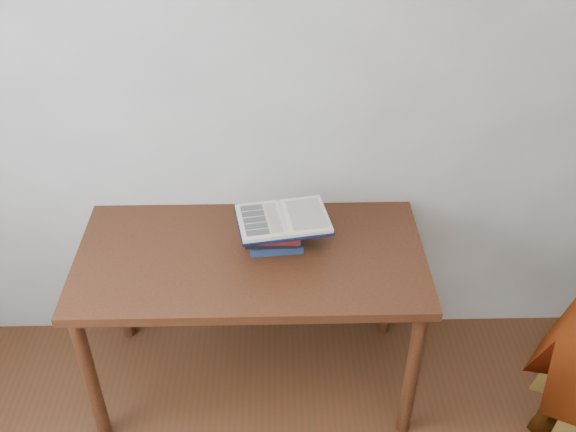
{
  "coord_description": "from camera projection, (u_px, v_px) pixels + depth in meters",
  "views": [
    {
      "loc": [
        0.08,
        -0.7,
        2.52
      ],
      "look_at": [
        0.12,
        1.38,
        0.98
      ],
      "focal_mm": 40.0,
      "sensor_mm": 36.0,
      "label": 1
    }
  ],
  "objects": [
    {
      "name": "room_shell",
      "position": [
        187.0,
        392.0,
        1.09
      ],
      "size": [
        3.54,
        3.54,
        2.62
      ],
      "color": "beige",
      "rests_on": "ground"
    },
    {
      "name": "open_book",
      "position": [
        283.0,
        219.0,
        2.66
      ],
      "size": [
        0.42,
        0.32,
        0.03
      ],
      "rotation": [
        0.0,
        0.0,
        0.17
      ],
      "color": "black",
      "rests_on": "book_stack"
    },
    {
      "name": "desk",
      "position": [
        251.0,
        271.0,
        2.75
      ],
      "size": [
        1.47,
        0.74,
        0.79
      ],
      "color": "#492812",
      "rests_on": "ground"
    },
    {
      "name": "book_stack",
      "position": [
        273.0,
        232.0,
        2.71
      ],
      "size": [
        0.25,
        0.21,
        0.13
      ],
      "color": "navy",
      "rests_on": "desk"
    }
  ]
}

